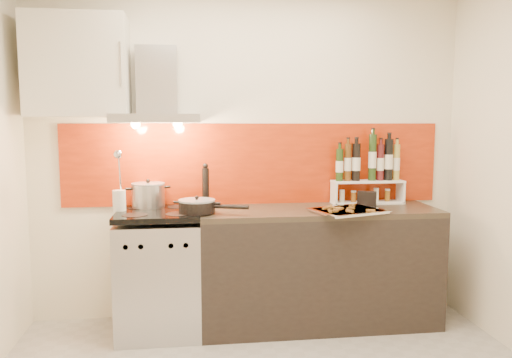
{
  "coord_description": "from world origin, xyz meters",
  "views": [
    {
      "loc": [
        -0.45,
        -2.54,
        1.56
      ],
      "look_at": [
        0.0,
        0.95,
        1.15
      ],
      "focal_mm": 35.0,
      "sensor_mm": 36.0,
      "label": 1
    }
  ],
  "objects": [
    {
      "name": "pepper_mill",
      "position": [
        -0.35,
        1.24,
        1.07
      ],
      "size": [
        0.05,
        0.05,
        0.34
      ],
      "color": "black",
      "rests_on": "counter"
    },
    {
      "name": "upper_cabinet",
      "position": [
        -1.25,
        1.22,
        1.95
      ],
      "size": [
        0.7,
        0.35,
        0.72
      ],
      "primitive_type": "cube",
      "color": "beige",
      "rests_on": "back_wall"
    },
    {
      "name": "counter",
      "position": [
        0.5,
        1.1,
        0.45
      ],
      "size": [
        1.8,
        0.6,
        0.9
      ],
      "color": "black",
      "rests_on": "ground"
    },
    {
      "name": "backsplash",
      "position": [
        0.05,
        1.39,
        1.22
      ],
      "size": [
        3.0,
        0.02,
        0.64
      ],
      "primitive_type": "cube",
      "color": "#912207",
      "rests_on": "back_wall"
    },
    {
      "name": "stock_pot",
      "position": [
        -0.78,
        1.27,
        1.0
      ],
      "size": [
        0.25,
        0.25,
        0.22
      ],
      "color": "#B7B7BA",
      "rests_on": "range_stove"
    },
    {
      "name": "range_hood",
      "position": [
        -0.7,
        1.24,
        1.74
      ],
      "size": [
        0.62,
        0.5,
        0.61
      ],
      "color": "#B7B7BA",
      "rests_on": "back_wall"
    },
    {
      "name": "baking_tray",
      "position": [
        0.66,
        0.91,
        0.92
      ],
      "size": [
        0.59,
        0.51,
        0.03
      ],
      "color": "silver",
      "rests_on": "counter"
    },
    {
      "name": "back_wall",
      "position": [
        0.0,
        1.4,
        1.3
      ],
      "size": [
        3.4,
        0.02,
        2.6
      ],
      "primitive_type": "cube",
      "color": "silver",
      "rests_on": "ground"
    },
    {
      "name": "utensil_jar",
      "position": [
        -0.98,
        1.13,
        1.04
      ],
      "size": [
        0.1,
        0.14,
        0.46
      ],
      "color": "silver",
      "rests_on": "range_stove"
    },
    {
      "name": "caddy_box",
      "position": [
        0.88,
        1.12,
        0.96
      ],
      "size": [
        0.15,
        0.11,
        0.12
      ],
      "primitive_type": "cube",
      "rotation": [
        0.0,
        0.0,
        -0.42
      ],
      "color": "black",
      "rests_on": "counter"
    },
    {
      "name": "step_shelf",
      "position": [
        0.95,
        1.28,
        1.15
      ],
      "size": [
        0.58,
        0.16,
        0.56
      ],
      "color": "white",
      "rests_on": "counter"
    },
    {
      "name": "range_stove",
      "position": [
        -0.7,
        1.1,
        0.44
      ],
      "size": [
        0.6,
        0.6,
        0.91
      ],
      "color": "#B7B7BA",
      "rests_on": "ground"
    },
    {
      "name": "saute_pan",
      "position": [
        -0.41,
        0.99,
        0.96
      ],
      "size": [
        0.5,
        0.26,
        0.12
      ],
      "color": "black",
      "rests_on": "range_stove"
    }
  ]
}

